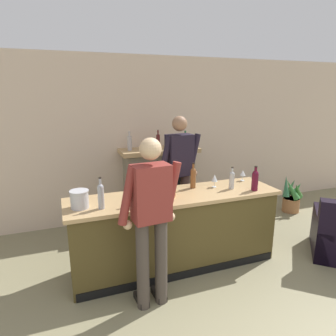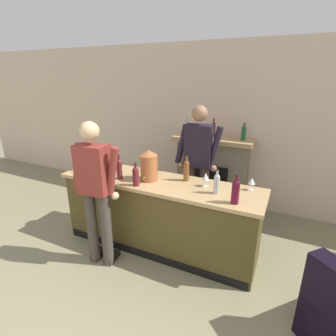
{
  "view_description": "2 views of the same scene",
  "coord_description": "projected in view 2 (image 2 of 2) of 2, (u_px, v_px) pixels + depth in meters",
  "views": [
    {
      "loc": [
        -1.47,
        -0.83,
        2.17
      ],
      "look_at": [
        -0.13,
        2.8,
        1.18
      ],
      "focal_mm": 32.0,
      "sensor_mm": 36.0,
      "label": 1
    },
    {
      "loc": [
        1.24,
        -0.34,
        2.21
      ],
      "look_at": [
        -0.22,
        2.69,
        1.02
      ],
      "focal_mm": 28.0,
      "sensor_mm": 36.0,
      "label": 2
    }
  ],
  "objects": [
    {
      "name": "wine_glass_near_bucket",
      "position": [
        108.0,
        172.0,
        3.28
      ],
      "size": [
        0.08,
        0.08,
        0.17
      ],
      "color": "silver",
      "rests_on": "bar_counter"
    },
    {
      "name": "wine_glass_back_row",
      "position": [
        252.0,
        181.0,
        2.99
      ],
      "size": [
        0.08,
        0.08,
        0.15
      ],
      "color": "silver",
      "rests_on": "bar_counter"
    },
    {
      "name": "person_customer",
      "position": [
        96.0,
        190.0,
        2.98
      ],
      "size": [
        0.66,
        0.33,
        1.76
      ],
      "color": "#433A33",
      "rests_on": "ground_plane"
    },
    {
      "name": "wine_bottle_burgundy_dark",
      "position": [
        217.0,
        183.0,
        2.91
      ],
      "size": [
        0.07,
        0.07,
        0.29
      ],
      "color": "#AEB0B1",
      "rests_on": "bar_counter"
    },
    {
      "name": "wine_bottle_chardonnay_pale",
      "position": [
        186.0,
        170.0,
        3.26
      ],
      "size": [
        0.07,
        0.07,
        0.33
      ],
      "color": "brown",
      "rests_on": "bar_counter"
    },
    {
      "name": "copper_dispenser",
      "position": [
        149.0,
        165.0,
        3.27
      ],
      "size": [
        0.23,
        0.26,
        0.39
      ],
      "color": "#B06236",
      "rests_on": "bar_counter"
    },
    {
      "name": "person_bartender",
      "position": [
        198.0,
        165.0,
        3.67
      ],
      "size": [
        0.66,
        0.34,
        1.85
      ],
      "color": "#503A37",
      "rests_on": "ground_plane"
    },
    {
      "name": "wall_back_panel",
      "position": [
        214.0,
        127.0,
        4.54
      ],
      "size": [
        12.0,
        0.07,
        2.75
      ],
      "color": "beige",
      "rests_on": "ground_plane"
    },
    {
      "name": "wine_bottle_rose_blush",
      "position": [
        93.0,
        163.0,
        3.49
      ],
      "size": [
        0.07,
        0.07,
        0.35
      ],
      "color": "#A3A8B1",
      "rests_on": "bar_counter"
    },
    {
      "name": "wine_bottle_riesling_slim",
      "position": [
        236.0,
        191.0,
        2.67
      ],
      "size": [
        0.08,
        0.08,
        0.31
      ],
      "color": "#4F0D21",
      "rests_on": "bar_counter"
    },
    {
      "name": "wine_bottle_port_short",
      "position": [
        136.0,
        176.0,
        3.11
      ],
      "size": [
        0.08,
        0.08,
        0.28
      ],
      "color": "maroon",
      "rests_on": "bar_counter"
    },
    {
      "name": "ice_bucket_steel",
      "position": [
        86.0,
        163.0,
        3.68
      ],
      "size": [
        0.2,
        0.2,
        0.2
      ],
      "color": "silver",
      "rests_on": "bar_counter"
    },
    {
      "name": "wine_glass_front_left",
      "position": [
        206.0,
        177.0,
        3.1
      ],
      "size": [
        0.08,
        0.08,
        0.17
      ],
      "color": "silver",
      "rests_on": "bar_counter"
    },
    {
      "name": "bar_counter",
      "position": [
        159.0,
        214.0,
        3.45
      ],
      "size": [
        2.61,
        0.69,
        0.96
      ],
      "color": "#4C3E1C",
      "rests_on": "ground_plane"
    },
    {
      "name": "fireplace_stone",
      "position": [
        212.0,
        172.0,
        4.53
      ],
      "size": [
        1.31,
        0.52,
        1.56
      ],
      "color": "#7A715E",
      "rests_on": "ground_plane"
    },
    {
      "name": "wine_bottle_cabernet_heavy",
      "position": [
        119.0,
        168.0,
        3.32
      ],
      "size": [
        0.07,
        0.07,
        0.32
      ],
      "color": "maroon",
      "rests_on": "bar_counter"
    }
  ]
}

